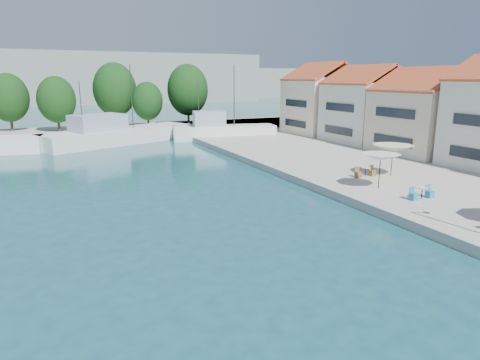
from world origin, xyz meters
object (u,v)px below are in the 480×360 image
trawler_04 (222,131)px  umbrella_cream (393,148)px  umbrella_white (381,157)px  trawler_03 (117,135)px

trawler_04 → umbrella_cream: trawler_04 is taller
umbrella_white → umbrella_cream: 4.53m
umbrella_white → trawler_04: bearing=87.9°
trawler_04 → umbrella_white: 31.63m
trawler_04 → umbrella_cream: size_ratio=4.40×
trawler_04 → trawler_03: bearing=-175.9°
trawler_04 → umbrella_white: bearing=-80.0°
trawler_03 → umbrella_white: bearing=-92.9°
trawler_03 → umbrella_cream: trawler_03 is taller
trawler_03 → trawler_04: (13.65, -1.94, 0.00)m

